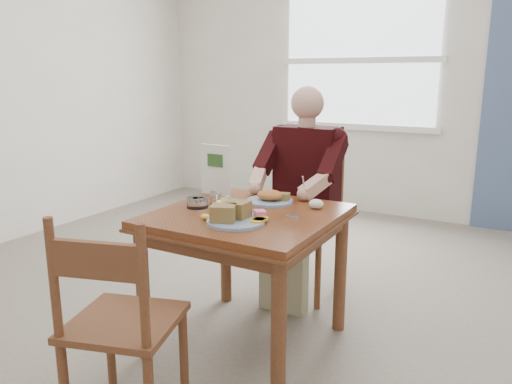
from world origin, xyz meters
The scene contains 16 objects.
floor centered at (0.00, 0.00, 0.00)m, with size 6.00×6.00×0.00m, color #6E6459.
wall_back centered at (0.00, 3.00, 1.40)m, with size 5.50×5.50×0.00m, color white.
lemon_wedge centered at (-0.11, -0.22, 0.76)m, with size 0.05×0.04×0.03m, color yellow.
napkin centered at (0.29, 0.25, 0.78)m, with size 0.08×0.07×0.05m, color white.
metal_dish centered at (0.25, 0.04, 0.75)m, with size 0.07×0.07×0.01m, color silver.
window centered at (-0.40, 2.97, 1.60)m, with size 1.72×0.04×1.42m.
table centered at (0.00, 0.00, 0.64)m, with size 0.92×0.92×0.75m.
chair_far centered at (0.00, 0.80, 0.48)m, with size 0.42×0.42×0.95m.
chair_near centered at (-0.09, -0.85, 0.48)m, with size 0.52×0.52×0.95m.
diner centered at (0.00, 0.71, 0.81)m, with size 0.53×0.56×1.39m.
near_plate centered at (0.04, -0.19, 0.79)m, with size 0.35×0.35×0.10m.
far_plate centered at (0.01, 0.25, 0.78)m, with size 0.32×0.32×0.07m.
caddy centered at (-0.10, -0.04, 0.78)m, with size 0.14×0.14×0.08m.
shakers centered at (-0.23, 0.06, 0.79)m, with size 0.08×0.05×0.08m.
creamer centered at (-0.28, -0.05, 0.78)m, with size 0.12×0.12×0.05m.
menu centered at (-0.36, 0.25, 0.90)m, with size 0.20×0.02×0.30m.
Camera 1 is at (1.28, -2.17, 1.45)m, focal length 35.00 mm.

